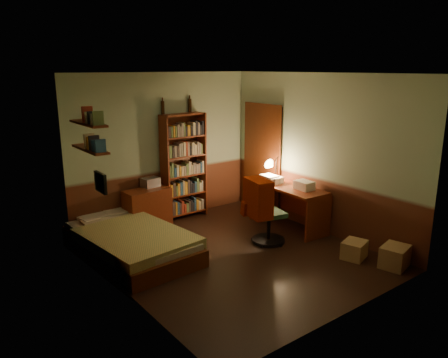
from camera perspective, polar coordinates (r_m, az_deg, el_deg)
floor at (r=6.54m, az=1.35°, el=-9.91°), size 3.50×4.00×0.02m
ceiling at (r=5.95m, az=1.50°, el=13.72°), size 3.50×4.00×0.02m
wall_back at (r=7.75m, az=-7.92°, el=4.02°), size 3.50×0.02×2.60m
wall_left at (r=5.23m, az=-13.82°, el=-1.34°), size 0.02×4.00×2.60m
wall_right at (r=7.32m, az=12.26°, el=3.21°), size 0.02×4.00×2.60m
wall_front at (r=4.77m, az=16.71°, el=-3.07°), size 3.50×0.02×2.60m
doorway at (r=8.24m, az=5.11°, el=2.59°), size 0.06×0.90×2.00m
door_trim at (r=8.21m, az=4.93°, el=2.56°), size 0.02×0.98×2.08m
bed at (r=6.60m, az=-12.19°, el=-6.86°), size 1.29×2.25×0.65m
dresser at (r=7.55m, az=-9.96°, el=-3.84°), size 0.79×0.42×0.68m
mini_stereo at (r=7.60m, az=-9.59°, el=-0.41°), size 0.31×0.26×0.15m
bookshelf at (r=7.84m, az=-5.26°, el=1.60°), size 0.83×0.33×1.90m
bottle_left at (r=7.60m, az=-8.01°, el=9.21°), size 0.08×0.08×0.23m
bottle_right at (r=7.89m, az=-4.49°, el=9.55°), size 0.08×0.08×0.24m
desk at (r=7.53m, az=8.41°, el=-3.63°), size 0.65×1.40×0.73m
paper_stack at (r=7.60m, az=6.35°, el=-0.12°), size 0.26×0.31×0.11m
desk_lamp at (r=7.81m, az=6.81°, el=1.94°), size 0.19×0.19×0.55m
office_chair at (r=6.82m, az=5.91°, el=-4.21°), size 0.60×0.55×1.02m
red_jacket at (r=6.56m, az=6.13°, el=2.33°), size 0.45×0.56×0.58m
wall_shelf_lower at (r=6.21m, az=-17.09°, el=3.74°), size 0.20×0.90×0.03m
wall_shelf_upper at (r=6.16m, az=-17.33°, el=6.94°), size 0.20×0.90×0.03m
framed_picture at (r=5.80m, az=-15.83°, el=-0.45°), size 0.04×0.32×0.26m
cardboard_box_a at (r=6.54m, az=21.40°, el=-9.41°), size 0.46×0.40×0.30m
cardboard_box_b at (r=6.65m, az=16.65°, el=-8.83°), size 0.43×0.39×0.25m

